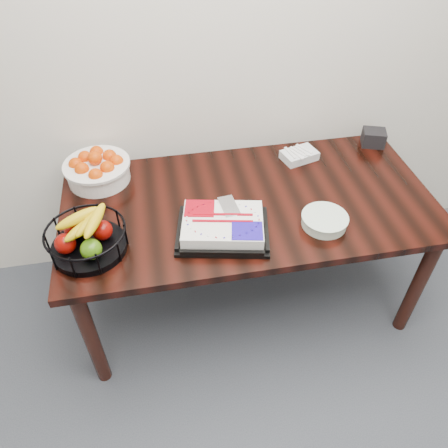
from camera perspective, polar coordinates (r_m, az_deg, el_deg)
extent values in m
plane|color=silver|center=(2.25, 0.76, 23.28)|extent=(5.00, 0.00, 5.00)
cube|color=black|center=(2.14, 3.23, 2.74)|extent=(1.80, 0.90, 0.04)
cylinder|color=black|center=(2.17, -17.00, -13.96)|extent=(0.07, 0.07, 0.71)
cylinder|color=black|center=(2.66, -16.49, -0.58)|extent=(0.07, 0.07, 0.71)
cylinder|color=black|center=(2.47, 23.96, -7.34)|extent=(0.07, 0.07, 0.71)
cylinder|color=black|center=(2.90, 17.20, 3.59)|extent=(0.07, 0.07, 0.71)
cube|color=black|center=(1.95, -0.16, -0.93)|extent=(0.46, 0.39, 0.02)
cube|color=white|center=(1.92, -0.17, -0.09)|extent=(0.40, 0.33, 0.06)
cube|color=#980311|center=(1.94, -3.62, 1.62)|extent=(0.15, 0.14, 0.00)
cube|color=#1C0D98|center=(1.87, 3.41, -0.39)|extent=(0.15, 0.14, 0.00)
cube|color=silver|center=(1.97, 0.12, 2.44)|extent=(0.09, 0.15, 0.00)
cylinder|color=white|center=(2.31, -16.11, 6.57)|extent=(0.31, 0.31, 0.10)
cylinder|color=white|center=(2.29, -16.32, 7.46)|extent=(0.33, 0.33, 0.01)
cylinder|color=black|center=(1.96, -17.16, -2.88)|extent=(0.32, 0.32, 0.03)
torus|color=black|center=(1.89, -17.74, -0.88)|extent=(0.34, 0.34, 0.01)
cylinder|color=white|center=(2.03, 12.96, 0.37)|extent=(0.20, 0.20, 0.05)
cylinder|color=white|center=(2.01, 13.07, 0.92)|extent=(0.21, 0.21, 0.01)
cube|color=silver|center=(2.42, 9.80, 8.83)|extent=(0.21, 0.17, 0.05)
cube|color=black|center=(2.64, 18.94, 10.62)|extent=(0.15, 0.14, 0.09)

